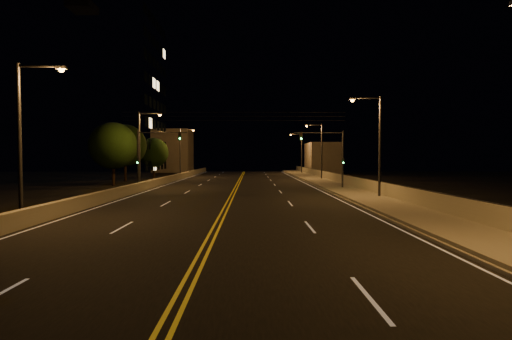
{
  "coord_description": "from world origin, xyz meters",
  "views": [
    {
      "loc": [
        1.68,
        -7.19,
        3.38
      ],
      "look_at": [
        2.0,
        18.0,
        2.5
      ],
      "focal_mm": 26.0,
      "sensor_mm": 36.0,
      "label": 1
    }
  ],
  "objects_px": {
    "streetlight_3": "(300,150)",
    "streetlight_4": "(25,130)",
    "traffic_signal_right": "(333,153)",
    "tree_2": "(154,153)",
    "tree_1": "(125,145)",
    "streetlight_6": "(182,149)",
    "traffic_signal_left": "(148,153)",
    "building_tower": "(84,94)",
    "streetlight_5": "(142,144)",
    "tree_0": "(113,146)",
    "streetlight_2": "(320,147)",
    "streetlight_1": "(376,139)"
  },
  "relations": [
    {
      "from": "streetlight_3",
      "to": "streetlight_4",
      "type": "relative_size",
      "value": 1.0
    },
    {
      "from": "streetlight_3",
      "to": "traffic_signal_right",
      "type": "height_order",
      "value": "streetlight_3"
    },
    {
      "from": "streetlight_3",
      "to": "tree_2",
      "type": "distance_m",
      "value": 29.24
    },
    {
      "from": "tree_1",
      "to": "streetlight_4",
      "type": "bearing_deg",
      "value": -79.5
    },
    {
      "from": "streetlight_6",
      "to": "traffic_signal_left",
      "type": "relative_size",
      "value": 1.35
    },
    {
      "from": "streetlight_6",
      "to": "building_tower",
      "type": "height_order",
      "value": "building_tower"
    },
    {
      "from": "tree_2",
      "to": "streetlight_5",
      "type": "bearing_deg",
      "value": -78.32
    },
    {
      "from": "streetlight_6",
      "to": "tree_2",
      "type": "xyz_separation_m",
      "value": [
        -4.36,
        -1.48,
        -0.66
      ]
    },
    {
      "from": "traffic_signal_left",
      "to": "building_tower",
      "type": "distance_m",
      "value": 31.68
    },
    {
      "from": "tree_0",
      "to": "tree_1",
      "type": "xyz_separation_m",
      "value": [
        -1.31,
        7.95,
        0.29
      ]
    },
    {
      "from": "streetlight_4",
      "to": "tree_2",
      "type": "relative_size",
      "value": 1.25
    },
    {
      "from": "traffic_signal_right",
      "to": "building_tower",
      "type": "height_order",
      "value": "building_tower"
    },
    {
      "from": "streetlight_5",
      "to": "building_tower",
      "type": "bearing_deg",
      "value": 125.62
    },
    {
      "from": "traffic_signal_left",
      "to": "tree_2",
      "type": "xyz_separation_m",
      "value": [
        -5.46,
        22.89,
        0.27
      ]
    },
    {
      "from": "traffic_signal_left",
      "to": "tree_1",
      "type": "bearing_deg",
      "value": 116.58
    },
    {
      "from": "streetlight_6",
      "to": "tree_1",
      "type": "height_order",
      "value": "streetlight_6"
    },
    {
      "from": "streetlight_2",
      "to": "streetlight_4",
      "type": "bearing_deg",
      "value": -122.19
    },
    {
      "from": "streetlight_3",
      "to": "tree_1",
      "type": "distance_m",
      "value": 35.43
    },
    {
      "from": "streetlight_1",
      "to": "tree_2",
      "type": "height_order",
      "value": "streetlight_1"
    },
    {
      "from": "traffic_signal_left",
      "to": "tree_0",
      "type": "relative_size",
      "value": 0.81
    },
    {
      "from": "streetlight_5",
      "to": "streetlight_6",
      "type": "distance_m",
      "value": 22.56
    },
    {
      "from": "traffic_signal_left",
      "to": "tree_0",
      "type": "bearing_deg",
      "value": 132.47
    },
    {
      "from": "streetlight_6",
      "to": "tree_0",
      "type": "distance_m",
      "value": 18.58
    },
    {
      "from": "traffic_signal_right",
      "to": "traffic_signal_left",
      "type": "xyz_separation_m",
      "value": [
        -18.79,
        0.0,
        0.0
      ]
    },
    {
      "from": "traffic_signal_right",
      "to": "tree_1",
      "type": "height_order",
      "value": "tree_1"
    },
    {
      "from": "streetlight_2",
      "to": "traffic_signal_left",
      "type": "height_order",
      "value": "streetlight_2"
    },
    {
      "from": "streetlight_3",
      "to": "traffic_signal_left",
      "type": "relative_size",
      "value": 1.35
    },
    {
      "from": "streetlight_6",
      "to": "traffic_signal_right",
      "type": "bearing_deg",
      "value": -50.79
    },
    {
      "from": "traffic_signal_right",
      "to": "traffic_signal_left",
      "type": "distance_m",
      "value": 18.79
    },
    {
      "from": "streetlight_5",
      "to": "tree_0",
      "type": "xyz_separation_m",
      "value": [
        -4.78,
        4.61,
        -0.04
      ]
    },
    {
      "from": "tree_0",
      "to": "streetlight_4",
      "type": "bearing_deg",
      "value": -79.14
    },
    {
      "from": "streetlight_4",
      "to": "building_tower",
      "type": "xyz_separation_m",
      "value": [
        -16.29,
        43.03,
        9.01
      ]
    },
    {
      "from": "tree_2",
      "to": "building_tower",
      "type": "bearing_deg",
      "value": 172.1
    },
    {
      "from": "streetlight_4",
      "to": "streetlight_2",
      "type": "bearing_deg",
      "value": 57.81
    },
    {
      "from": "streetlight_4",
      "to": "traffic_signal_left",
      "type": "relative_size",
      "value": 1.35
    },
    {
      "from": "building_tower",
      "to": "tree_2",
      "type": "bearing_deg",
      "value": -7.9
    },
    {
      "from": "traffic_signal_right",
      "to": "traffic_signal_left",
      "type": "height_order",
      "value": "same"
    },
    {
      "from": "traffic_signal_left",
      "to": "building_tower",
      "type": "xyz_separation_m",
      "value": [
        -17.39,
        24.55,
        9.94
      ]
    },
    {
      "from": "streetlight_6",
      "to": "tree_0",
      "type": "xyz_separation_m",
      "value": [
        -4.78,
        -17.95,
        -0.04
      ]
    },
    {
      "from": "streetlight_2",
      "to": "streetlight_3",
      "type": "bearing_deg",
      "value": 90.0
    },
    {
      "from": "traffic_signal_left",
      "to": "tree_2",
      "type": "bearing_deg",
      "value": 103.41
    },
    {
      "from": "streetlight_4",
      "to": "streetlight_5",
      "type": "xyz_separation_m",
      "value": [
        0.0,
        20.3,
        0.0
      ]
    },
    {
      "from": "streetlight_1",
      "to": "streetlight_4",
      "type": "height_order",
      "value": "same"
    },
    {
      "from": "streetlight_2",
      "to": "streetlight_5",
      "type": "relative_size",
      "value": 1.0
    },
    {
      "from": "streetlight_6",
      "to": "streetlight_4",
      "type": "bearing_deg",
      "value": -90.0
    },
    {
      "from": "streetlight_3",
      "to": "streetlight_6",
      "type": "relative_size",
      "value": 1.0
    },
    {
      "from": "streetlight_1",
      "to": "streetlight_4",
      "type": "xyz_separation_m",
      "value": [
        -21.39,
        -9.9,
        0.0
      ]
    },
    {
      "from": "streetlight_3",
      "to": "tree_1",
      "type": "bearing_deg",
      "value": -140.85
    },
    {
      "from": "streetlight_5",
      "to": "tree_0",
      "type": "relative_size",
      "value": 1.09
    },
    {
      "from": "traffic_signal_left",
      "to": "building_tower",
      "type": "height_order",
      "value": "building_tower"
    }
  ]
}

